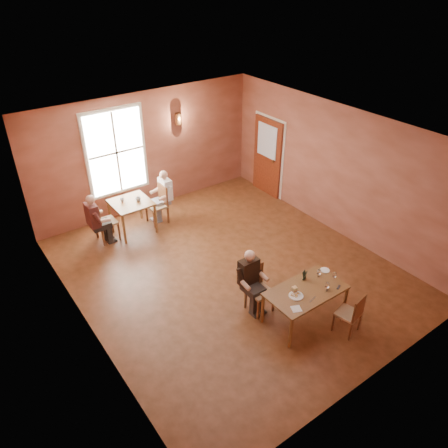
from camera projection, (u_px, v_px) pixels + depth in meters
ground at (230, 270)px, 9.21m from camera, size 6.00×7.00×0.01m
wall_back at (146, 152)px, 10.84m from camera, size 6.00×0.04×3.00m
wall_front at (381, 311)px, 6.01m from camera, size 6.00×0.04×3.00m
wall_left at (78, 263)px, 6.93m from camera, size 0.04×7.00×3.00m
wall_right at (336, 170)px, 9.92m from camera, size 0.04×7.00×3.00m
ceiling at (231, 134)px, 7.64m from camera, size 6.00×7.00×0.04m
window at (116, 152)px, 10.30m from camera, size 1.36×0.10×1.96m
door at (267, 157)px, 11.71m from camera, size 0.12×1.04×2.10m
wall_sconce at (178, 119)px, 10.85m from camera, size 0.16×0.16×0.28m
main_table at (304, 304)px, 7.83m from camera, size 1.43×0.80×0.67m
chair_diner_main at (260, 290)px, 7.96m from camera, size 0.40×0.40×0.92m
diner_main at (261, 285)px, 7.87m from camera, size 0.48×0.48×1.20m
chair_empty at (348, 313)px, 7.53m from camera, size 0.44×0.44×0.83m
plate_food at (296, 295)px, 7.50m from camera, size 0.26×0.26×0.03m
sandwich at (294, 290)px, 7.58m from camera, size 0.09×0.08×0.09m
goblet_a at (319, 273)px, 7.92m from camera, size 0.09×0.09×0.17m
goblet_b at (334, 276)px, 7.85m from camera, size 0.08×0.08×0.17m
goblet_c at (327, 287)px, 7.60m from camera, size 0.09×0.09×0.17m
menu_stand at (305, 275)px, 7.87m from camera, size 0.12×0.09×0.17m
knife at (313, 299)px, 7.44m from camera, size 0.18×0.06×0.00m
napkin at (296, 309)px, 7.24m from camera, size 0.21×0.21×0.01m
side_plate at (325, 270)px, 8.12m from camera, size 0.18×0.18×0.01m
sunglasses at (339, 287)px, 7.71m from camera, size 0.12×0.08×0.01m
second_table at (133, 216)px, 10.35m from camera, size 0.88×0.88×0.78m
chair_diner_white at (157, 205)px, 10.63m from camera, size 0.43×0.43×0.97m
diner_white at (157, 200)px, 10.57m from camera, size 0.49×0.49×1.24m
chair_diner_maroon at (106, 221)px, 9.98m from camera, size 0.43×0.43×0.98m
diner_maroon at (104, 217)px, 9.89m from camera, size 0.50×0.50×1.24m
cup_a at (138, 199)px, 10.16m from camera, size 0.14×0.14×0.09m
cup_b at (122, 200)px, 10.12m from camera, size 0.10×0.10×0.09m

